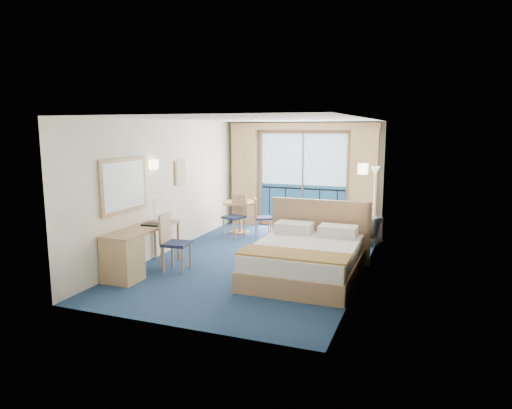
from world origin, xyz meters
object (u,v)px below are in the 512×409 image
Objects in this scene: desk_chair at (172,239)px; table_chair_a at (260,215)px; nightstand at (358,246)px; table_chair_b at (236,213)px; desk at (127,254)px; round_table at (240,209)px; armchair at (359,230)px; floor_lamp at (375,185)px; bed at (306,258)px.

desk_chair is 3.12m from table_chair_a.
nightstand is 3.10m from table_chair_b.
table_chair_a reaches higher than desk.
table_chair_b reaches higher than desk.
table_chair_b is (0.07, -0.39, -0.02)m from round_table.
desk_chair reaches higher than desk.
desk is at bearing 136.81° from table_chair_a.
desk is at bearing -3.03° from armchair.
round_table is at bearing 48.57° from table_chair_a.
armchair is 1.11m from floor_lamp.
table_chair_a is (0.56, 3.07, -0.08)m from desk_chair.
floor_lamp reaches higher than bed.
nightstand is at bearing -0.64° from table_chair_b.
nightstand is 2.72m from table_chair_a.
bed is 3.15× the size of armchair.
table_chair_b reaches higher than nightstand.
bed is at bearing -103.87° from floor_lamp.
desk is (-3.35, -3.76, 0.11)m from armchair.
table_chair_a is (-2.56, -0.54, -0.77)m from floor_lamp.
desk is at bearing -129.83° from floor_lamp.
floor_lamp is at bearing 30.39° from table_chair_b.
armchair is 0.84× the size of round_table.
table_chair_a is (-1.79, 2.58, 0.17)m from bed.
desk_chair is at bearing -89.82° from round_table.
desk is 1.88× the size of table_chair_a.
desk_chair is (-2.35, -0.48, 0.25)m from bed.
desk is at bearing -96.60° from round_table.
round_table reaches higher than nightstand.
bed is 2.65m from armchair.
desk_chair is at bearing -147.39° from nightstand.
desk is 3.89m from table_chair_a.
desk_chair reaches higher than table_chair_a.
armchair is at bearing 96.45° from nightstand.
round_table is at bearing -53.88° from armchair.
armchair is (-0.13, 1.14, 0.06)m from nightstand.
table_chair_a is 0.57m from table_chair_b.
desk reaches higher than armchair.
floor_lamp reaches higher than round_table.
desk is 1.70× the size of table_chair_b.
round_table is (0.45, 3.89, 0.14)m from desk.
floor_lamp is 5.65m from desk.
armchair is 5.04m from desk.
bed is 1.33× the size of desk.
desk is 1.99× the size of round_table.
nightstand is at bearing 65.19° from bed.
floor_lamp is (0.10, 1.67, 1.02)m from nightstand.
floor_lamp is at bearing 86.55° from nightstand.
round_table is (-2.90, 0.13, 0.26)m from armchair.
floor_lamp reaches higher than table_chair_b.
round_table is (-3.03, 1.27, 0.32)m from nightstand.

